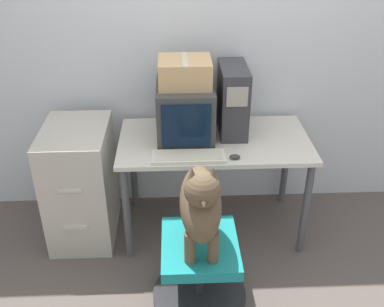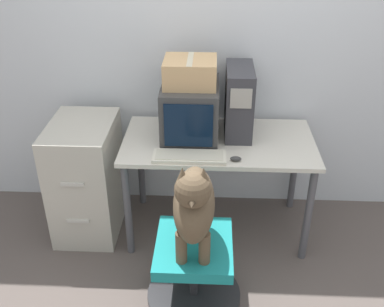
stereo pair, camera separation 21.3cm
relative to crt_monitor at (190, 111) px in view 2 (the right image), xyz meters
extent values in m
plane|color=#564C47|center=(0.19, -0.41, -0.93)|extent=(12.00, 12.00, 0.00)
cube|color=silver|center=(0.19, 0.35, 0.37)|extent=(8.00, 0.05, 2.60)
cube|color=beige|center=(0.19, -0.06, -0.20)|extent=(1.28, 0.69, 0.03)
cylinder|color=#4C4C51|center=(-0.40, -0.36, -0.57)|extent=(0.05, 0.05, 0.71)
cylinder|color=#4C4C51|center=(0.79, -0.36, -0.57)|extent=(0.05, 0.05, 0.71)
cylinder|color=#4C4C51|center=(-0.40, 0.23, -0.57)|extent=(0.05, 0.05, 0.71)
cylinder|color=#4C4C51|center=(0.79, 0.23, -0.57)|extent=(0.05, 0.05, 0.71)
cube|color=#383838|center=(0.00, 0.00, 0.00)|extent=(0.37, 0.45, 0.37)
cube|color=black|center=(0.00, -0.23, 0.00)|extent=(0.31, 0.01, 0.29)
cube|color=#333338|center=(0.32, 0.06, 0.05)|extent=(0.18, 0.40, 0.46)
cube|color=#9E998E|center=(0.32, -0.14, 0.15)|extent=(0.13, 0.01, 0.13)
cube|color=beige|center=(0.01, -0.32, -0.17)|extent=(0.46, 0.16, 0.02)
cube|color=beige|center=(0.01, -0.32, -0.16)|extent=(0.42, 0.13, 0.00)
ellipsoid|color=#333333|center=(0.30, -0.34, -0.17)|extent=(0.07, 0.04, 0.03)
cylinder|color=#262628|center=(0.06, -0.75, -0.91)|extent=(0.57, 0.57, 0.04)
cylinder|color=#262628|center=(0.06, -0.75, -0.72)|extent=(0.05, 0.05, 0.33)
cube|color=teal|center=(0.06, -0.75, -0.53)|extent=(0.44, 0.49, 0.07)
ellipsoid|color=brown|center=(0.06, -0.76, -0.21)|extent=(0.23, 0.52, 0.35)
cylinder|color=brown|center=(0.00, -0.90, -0.39)|extent=(0.06, 0.06, 0.19)
cylinder|color=brown|center=(0.12, -0.90, -0.39)|extent=(0.06, 0.06, 0.19)
sphere|color=brown|center=(0.06, -0.90, -0.02)|extent=(0.19, 0.19, 0.19)
cone|color=#3E3123|center=(0.06, -0.98, -0.03)|extent=(0.08, 0.09, 0.08)
cone|color=brown|center=(0.01, -0.89, 0.06)|extent=(0.07, 0.07, 0.08)
cone|color=brown|center=(0.11, -0.89, 0.06)|extent=(0.07, 0.07, 0.08)
torus|color=orange|center=(0.06, -0.88, -0.09)|extent=(0.14, 0.14, 0.02)
cube|color=#B7B2A3|center=(-0.74, -0.08, -0.50)|extent=(0.43, 0.60, 0.84)
cube|color=beige|center=(-0.74, -0.39, -0.36)|extent=(0.15, 0.01, 0.02)
cube|color=beige|center=(-0.74, -0.39, -0.65)|extent=(0.15, 0.01, 0.02)
cube|color=tan|center=(0.00, 0.00, 0.27)|extent=(0.33, 0.30, 0.17)
cube|color=beige|center=(0.00, 0.00, 0.35)|extent=(0.04, 0.29, 0.00)
camera|label=1|loc=(-0.07, -2.73, 1.24)|focal=42.00mm
camera|label=2|loc=(0.14, -2.73, 1.24)|focal=42.00mm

